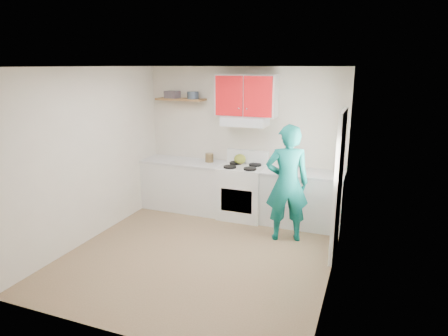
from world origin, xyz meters
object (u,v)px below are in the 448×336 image
at_px(person, 287,183).
at_px(kettle, 240,159).
at_px(stove, 242,192).
at_px(tin, 193,95).
at_px(crock, 209,158).

bearing_deg(person, kettle, -57.22).
height_order(stove, person, person).
relative_size(stove, tin, 4.45).
relative_size(stove, kettle, 4.36).
height_order(kettle, crock, kettle).
distance_m(crock, person, 1.75).
relative_size(tin, person, 0.12).
bearing_deg(crock, stove, -8.94).
relative_size(kettle, crock, 1.18).
xyz_separation_m(stove, crock, (-0.67, 0.11, 0.53)).
bearing_deg(kettle, person, -62.47).
distance_m(stove, tin, 1.93).
bearing_deg(crock, kettle, 6.08).
xyz_separation_m(stove, kettle, (-0.11, 0.17, 0.55)).
bearing_deg(person, crock, -44.23).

